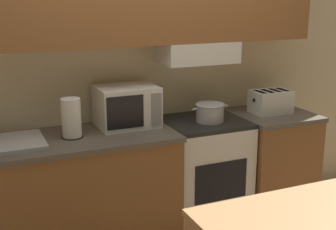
% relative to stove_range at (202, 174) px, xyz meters
% --- Properties ---
extents(ground_plane, '(16.00, 16.00, 0.00)m').
position_rel_stove_range_xyz_m(ground_plane, '(-0.46, 0.29, -0.44)').
color(ground_plane, brown).
extents(wall_back, '(5.14, 0.38, 2.55)m').
position_rel_stove_range_xyz_m(wall_back, '(-0.45, 0.22, 1.10)').
color(wall_back, beige).
rests_on(wall_back, ground_plane).
extents(lower_counter_main, '(1.54, 0.64, 0.88)m').
position_rel_stove_range_xyz_m(lower_counter_main, '(-1.08, -0.02, 0.00)').
color(lower_counter_main, brown).
rests_on(lower_counter_main, ground_plane).
extents(lower_counter_right_stub, '(0.61, 0.64, 0.88)m').
position_rel_stove_range_xyz_m(lower_counter_right_stub, '(0.61, -0.02, 0.00)').
color(lower_counter_right_stub, brown).
rests_on(lower_counter_right_stub, ground_plane).
extents(stove_range, '(0.61, 0.58, 0.88)m').
position_rel_stove_range_xyz_m(stove_range, '(0.00, 0.00, 0.00)').
color(stove_range, white).
rests_on(stove_range, ground_plane).
extents(cooking_pot, '(0.30, 0.22, 0.14)m').
position_rel_stove_range_xyz_m(cooking_pot, '(0.03, -0.05, 0.51)').
color(cooking_pot, '#B7BABF').
rests_on(cooking_pot, stove_range).
extents(microwave, '(0.43, 0.34, 0.29)m').
position_rel_stove_range_xyz_m(microwave, '(-0.58, 0.09, 0.59)').
color(microwave, white).
rests_on(microwave, lower_counter_main).
extents(toaster, '(0.32, 0.21, 0.18)m').
position_rel_stove_range_xyz_m(toaster, '(0.60, -0.02, 0.53)').
color(toaster, white).
rests_on(toaster, lower_counter_right_stub).
extents(sink_basin, '(0.54, 0.41, 0.28)m').
position_rel_stove_range_xyz_m(sink_basin, '(-1.46, -0.02, 0.46)').
color(sink_basin, '#B7BABF').
rests_on(sink_basin, lower_counter_main).
extents(paper_towel_roll, '(0.15, 0.15, 0.27)m').
position_rel_stove_range_xyz_m(paper_towel_roll, '(-1.01, -0.03, 0.57)').
color(paper_towel_roll, black).
rests_on(paper_towel_roll, lower_counter_main).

